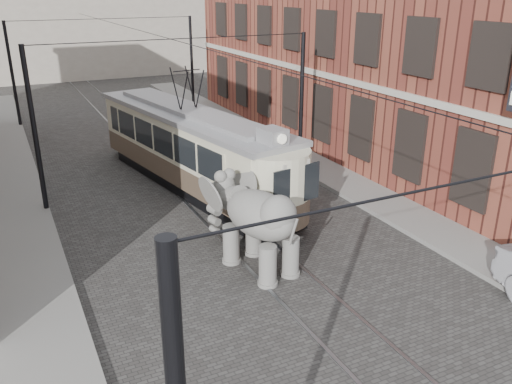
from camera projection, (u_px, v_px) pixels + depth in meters
ground at (254, 248)px, 16.91m from camera, size 120.00×120.00×0.00m
tram_rails at (254, 247)px, 16.91m from camera, size 1.54×80.00×0.02m
sidewalk_right at (402, 213)px, 19.35m from camera, size 2.00×60.00×0.15m
sidewalk_left at (36, 295)px, 14.22m from camera, size 2.00×60.00×0.15m
brick_building at (372, 23)px, 26.77m from camera, size 8.00×26.00×12.00m
catenary at (191, 122)px, 19.93m from camera, size 11.00×30.20×6.00m
tram at (189, 130)px, 21.17m from camera, size 4.60×12.36×4.81m
elephant at (260, 227)px, 15.22m from camera, size 3.31×4.77×2.66m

